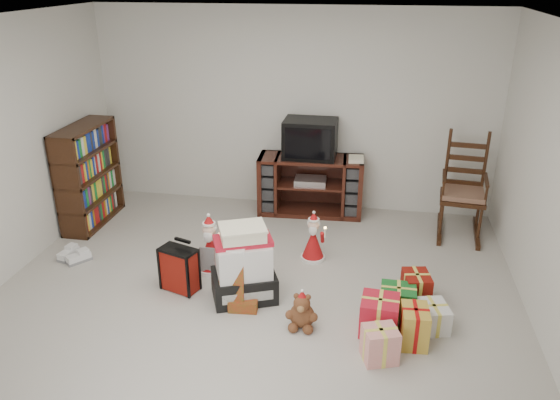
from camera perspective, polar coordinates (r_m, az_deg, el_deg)
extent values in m
cube|color=#B6B1A7|center=(5.12, -3.23, -11.31)|extent=(5.00, 5.00, 0.01)
cube|color=white|center=(4.25, -4.02, 17.82)|extent=(5.00, 5.00, 0.01)
cube|color=silver|center=(6.88, 1.35, 9.33)|extent=(5.00, 0.01, 2.50)
cube|color=silver|center=(2.51, -17.81, -18.95)|extent=(5.00, 0.01, 2.50)
cube|color=#3F1D12|center=(6.86, 3.20, 1.55)|extent=(1.31, 0.53, 0.74)
cube|color=silver|center=(6.81, 3.18, 2.00)|extent=(0.40, 0.30, 0.07)
cube|color=#351C0E|center=(6.90, -19.38, 2.45)|extent=(0.33, 0.99, 1.22)
cube|color=#351C0E|center=(6.61, 18.52, 0.21)|extent=(0.54, 0.52, 0.05)
cube|color=brown|center=(6.59, 18.58, 0.67)|extent=(0.50, 0.48, 0.06)
cube|color=#351C0E|center=(6.68, 18.73, 4.18)|extent=(0.42, 0.10, 0.76)
cube|color=#351C0E|center=(6.78, 18.08, -3.07)|extent=(0.58, 0.87, 0.06)
cube|color=black|center=(5.21, -3.76, -8.90)|extent=(0.70, 0.61, 0.26)
cube|color=silver|center=(5.06, -3.85, -6.11)|extent=(0.59, 0.53, 0.32)
cube|color=red|center=(4.97, -3.90, -4.27)|extent=(0.59, 0.46, 0.05)
cube|color=#F1E8C5|center=(4.94, -3.93, -3.49)|extent=(0.48, 0.43, 0.10)
cube|color=maroon|center=(5.35, -10.47, -7.16)|extent=(0.38, 0.28, 0.45)
cube|color=black|center=(5.29, -10.40, -4.09)|extent=(0.18, 0.08, 0.03)
ellipsoid|color=brown|center=(4.84, 2.32, -11.95)|extent=(0.22, 0.19, 0.23)
sphere|color=brown|center=(4.74, 2.30, -10.78)|extent=(0.15, 0.15, 0.15)
cone|color=#A51114|center=(5.83, 3.48, -4.59)|extent=(0.25, 0.25, 0.36)
sphere|color=beige|center=(5.73, 3.53, -2.58)|extent=(0.12, 0.12, 0.12)
cone|color=#A51114|center=(5.69, 3.56, -1.71)|extent=(0.11, 0.11, 0.09)
cylinder|color=silver|center=(5.64, 4.73, -3.44)|extent=(0.02, 0.02, 0.11)
cone|color=#A51114|center=(5.65, -7.28, -5.44)|extent=(0.29, 0.29, 0.41)
sphere|color=beige|center=(5.53, -7.41, -3.08)|extent=(0.14, 0.14, 0.14)
cone|color=#A51114|center=(5.48, -7.47, -2.06)|extent=(0.12, 0.12, 0.10)
cylinder|color=silver|center=(5.41, -6.22, -4.13)|extent=(0.02, 0.02, 0.12)
cube|color=white|center=(6.31, -21.41, -5.39)|extent=(0.16, 0.27, 0.09)
cube|color=white|center=(6.23, -20.10, -5.57)|extent=(0.24, 0.27, 0.09)
cube|color=red|center=(4.86, 10.17, -11.75)|extent=(0.27, 0.27, 0.27)
cube|color=#1C712A|center=(5.09, 12.61, -10.22)|extent=(0.27, 0.27, 0.27)
cube|color=gold|center=(4.75, 13.39, -13.02)|extent=(0.27, 0.27, 0.27)
cube|color=white|center=(4.56, 9.42, -14.32)|extent=(0.27, 0.27, 0.27)
cube|color=silver|center=(4.94, 15.78, -11.71)|extent=(0.27, 0.27, 0.27)
cube|color=maroon|center=(5.29, 14.85, -9.11)|extent=(0.27, 0.27, 0.27)
cube|color=black|center=(6.69, 3.18, 6.43)|extent=(0.64, 0.45, 0.47)
cube|color=black|center=(6.47, 2.92, 5.86)|extent=(0.54, 0.02, 0.37)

